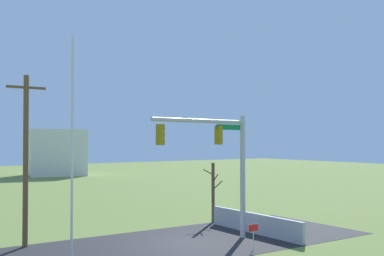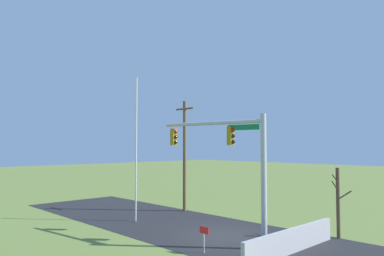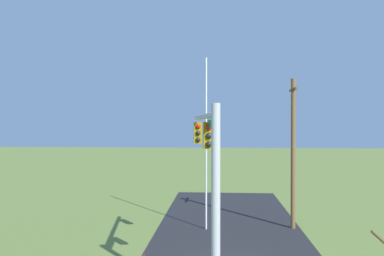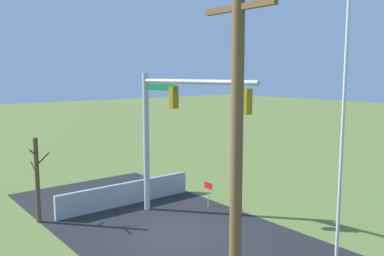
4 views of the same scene
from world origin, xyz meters
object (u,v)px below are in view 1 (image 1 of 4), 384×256
Objects in this scene: signal_mast at (222,154)px; utility_pole at (26,157)px; flagpole at (72,151)px; distant_building at (57,152)px; open_sign at (253,231)px; bare_tree at (213,192)px.

utility_pole is (-8.64, 4.50, -0.16)m from signal_mast.
flagpole is 53.34m from distant_building.
utility_pole is at bearing 96.21° from flagpole.
utility_pole reaches higher than open_sign.
distant_building is (17.24, 45.78, -1.00)m from utility_pole.
bare_tree is (11.25, 5.25, -2.83)m from flagpole.
distant_building is at bearing 69.36° from utility_pole.
distant_building reaches higher than bare_tree.
flagpole reaches higher than signal_mast.
open_sign is at bearing -177.44° from distant_building.
utility_pole is 1.09× the size of distant_building.
open_sign is 0.16× the size of distant_building.
flagpole is at bearing -154.98° from bare_tree.
signal_mast reaches higher than bare_tree.
open_sign is (8.20, -1.95, -3.87)m from flagpole.
open_sign is at bearing -87.75° from signal_mast.
signal_mast is at bearing -177.95° from distant_building.
signal_mast reaches higher than open_sign.
open_sign is at bearing -13.40° from flagpole.
flagpole reaches higher than utility_pole.
flagpole is at bearing 166.60° from open_sign.
bare_tree is (3.14, 4.89, -2.58)m from signal_mast.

